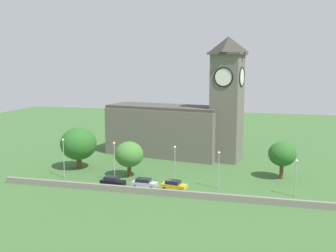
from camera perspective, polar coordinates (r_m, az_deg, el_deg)
The scene contains 14 objects.
ground_plane at distance 88.15m, azimuth 1.97°, elevation -5.65°, with size 200.00×200.00×0.00m, color #3D6633.
church at distance 95.83m, azimuth 1.65°, elevation 0.46°, with size 33.87×15.06×27.99m.
quay_barrier at distance 69.07m, azimuth -1.71°, elevation -9.32°, with size 58.10×0.70×1.11m, color gray.
car_black at distance 74.08m, azimuth -7.87°, elevation -7.81°, with size 4.68×2.50×1.89m.
car_silver at distance 72.77m, azimuth -3.38°, elevation -8.10°, with size 4.67×2.21×1.75m.
car_yellow at distance 71.35m, azimuth 0.84°, elevation -8.41°, with size 4.62×2.68×1.81m.
streetlamp_west_end at distance 80.25m, azimuth -14.62°, elevation -3.64°, with size 0.44×0.44×7.80m.
streetlamp_west_mid at distance 75.75m, azimuth -7.64°, elevation -4.21°, with size 0.44×0.44×7.70m.
streetlamp_central at distance 72.69m, azimuth 0.97°, elevation -4.79°, with size 0.44×0.44×7.47m.
streetlamp_east_mid at distance 71.65m, azimuth 7.22°, elevation -5.36°, with size 0.44×0.44×6.83m.
streetlamp_east_end at distance 70.34m, azimuth 17.72°, elevation -6.19°, with size 0.44×0.44×6.43m.
tree_riverside_east at distance 86.64m, azimuth -12.59°, elevation -2.49°, with size 7.57×7.57×8.78m.
tree_churchyard at distance 80.31m, azimuth 15.90°, elevation -3.86°, with size 5.28×5.28×7.30m.
tree_riverside_west at distance 78.97m, azimuth -5.55°, elevation -4.04°, with size 5.59×5.59×7.07m.
Camera 1 is at (18.28, -68.34, 22.16)m, focal length 42.93 mm.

